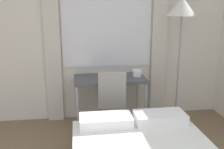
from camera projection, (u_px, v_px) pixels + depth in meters
wall_back_with_window at (101, 35)px, 4.10m from camera, size 5.01×0.13×2.70m
desk at (110, 82)px, 3.93m from camera, size 1.06×0.58×0.76m
desk_chair at (112, 98)px, 3.71m from camera, size 0.45×0.45×0.94m
standing_lamp at (182, 13)px, 3.76m from camera, size 0.43×0.43×1.92m
telephone at (137, 73)px, 3.98m from camera, size 0.13×0.13×0.11m
book at (108, 76)px, 3.97m from camera, size 0.29×0.17×0.02m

